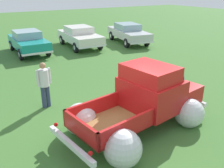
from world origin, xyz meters
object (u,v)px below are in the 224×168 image
at_px(show_car_2, 80,36).
at_px(show_car_3, 128,32).
at_px(show_car_1, 28,41).
at_px(spectator_0, 44,82).
at_px(vintage_pickup_truck, 145,103).

relative_size(show_car_2, show_car_3, 0.92).
bearing_deg(show_car_1, spectator_0, -9.60).
relative_size(vintage_pickup_truck, show_car_1, 1.12).
bearing_deg(vintage_pickup_truck, spectator_0, 119.40).
bearing_deg(show_car_1, show_car_2, 89.45).
distance_m(show_car_1, show_car_3, 7.38).
bearing_deg(vintage_pickup_truck, show_car_3, 48.77).
distance_m(show_car_3, spectator_0, 11.52).
bearing_deg(spectator_0, show_car_1, 160.81).
relative_size(show_car_1, show_car_2, 0.96).
xyz_separation_m(show_car_1, spectator_0, (-1.46, -8.17, 0.17)).
xyz_separation_m(show_car_3, spectator_0, (-8.79, -7.44, 0.16)).
distance_m(vintage_pickup_truck, spectator_0, 3.59).
bearing_deg(show_car_2, show_car_1, -88.33).
xyz_separation_m(vintage_pickup_truck, spectator_0, (-2.20, 2.83, 0.19)).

